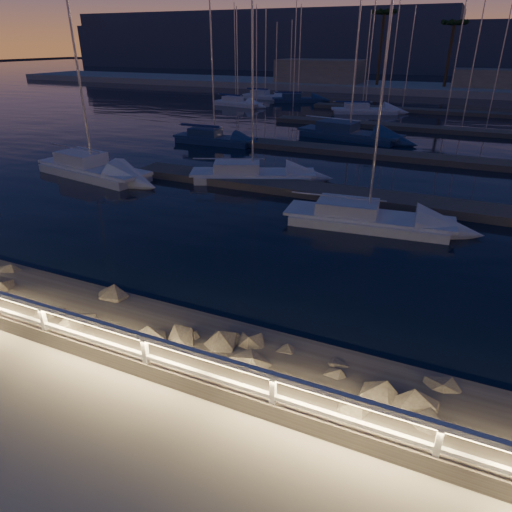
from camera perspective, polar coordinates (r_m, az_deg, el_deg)
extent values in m
plane|color=gray|center=(11.29, -17.50, -12.56)|extent=(400.00, 400.00, 0.00)
cube|color=gray|center=(10.18, -27.11, -20.23)|extent=(240.00, 5.00, 0.20)
cube|color=#69645A|center=(12.36, -12.78, -9.98)|extent=(240.00, 3.45, 1.29)
plane|color=black|center=(86.88, 21.29, 18.88)|extent=(320.00, 320.00, 0.00)
plane|color=black|center=(12.05, -16.73, -17.09)|extent=(400.00, 400.00, 0.00)
cube|color=white|center=(12.30, -24.93, -7.71)|extent=(0.11, 0.11, 1.00)
cube|color=white|center=(10.44, -13.62, -12.05)|extent=(0.11, 0.11, 1.00)
cube|color=white|center=(9.21, 2.11, -17.12)|extent=(0.11, 0.11, 1.00)
cube|color=white|center=(8.88, 21.70, -21.43)|extent=(0.11, 0.11, 1.00)
cube|color=white|center=(10.73, -18.19, -8.31)|extent=(44.00, 0.12, 0.12)
cube|color=white|center=(11.00, -17.84, -10.49)|extent=(44.00, 0.09, 0.09)
cube|color=#FFCF72|center=(10.76, -18.21, -8.72)|extent=(44.00, 0.04, 0.03)
sphere|color=#69645A|center=(13.06, -20.41, -8.08)|extent=(0.73, 0.73, 0.73)
cube|color=#5B544C|center=(24.32, 7.92, 8.05)|extent=(22.00, 2.00, 0.40)
cube|color=#5B544C|center=(33.73, 13.10, 12.48)|extent=(22.00, 2.00, 0.40)
cube|color=#5B544C|center=(45.36, 16.52, 15.28)|extent=(22.00, 2.00, 0.40)
cube|color=#5B544C|center=(57.14, 18.57, 16.91)|extent=(22.00, 2.00, 0.40)
cube|color=gray|center=(80.88, 20.95, 18.85)|extent=(160.00, 14.00, 1.20)
cube|color=gray|center=(84.12, 8.08, 21.72)|extent=(14.00, 8.00, 4.00)
cube|color=gray|center=(81.51, 27.05, 18.94)|extent=(10.00, 6.00, 3.00)
cylinder|color=#483621|center=(79.66, 15.31, 23.73)|extent=(0.44, 0.44, 10.50)
cylinder|color=#483621|center=(79.47, 23.01, 22.18)|extent=(0.44, 0.44, 9.00)
cube|color=#343C51|center=(136.50, 23.60, 22.26)|extent=(220.00, 30.00, 14.00)
cube|color=#343C51|center=(160.73, 0.05, 25.04)|extent=(120.00, 25.00, 18.00)
cube|color=silver|center=(29.26, -19.60, 9.68)|extent=(7.64, 3.65, 0.62)
cube|color=silver|center=(29.17, -19.71, 10.42)|extent=(8.18, 3.40, 0.17)
cube|color=silver|center=(29.89, -21.03, 11.35)|extent=(3.12, 2.29, 0.74)
cylinder|color=#ABABB0|center=(28.37, -21.76, 23.11)|extent=(0.14, 0.14, 12.73)
cylinder|color=#ABABB0|center=(30.19, -21.78, 12.46)|extent=(4.53, 0.87, 0.09)
cube|color=silver|center=(20.49, 13.77, 4.09)|extent=(6.79, 2.86, 0.48)
cube|color=silver|center=(20.39, 13.86, 4.88)|extent=(7.31, 2.58, 0.13)
cube|color=silver|center=(20.37, 11.38, 6.01)|extent=(2.72, 1.90, 0.56)
cylinder|color=#ABABB0|center=(19.23, 15.76, 21.34)|extent=(0.10, 0.10, 11.47)
cylinder|color=#ABABB0|center=(20.29, 10.20, 7.33)|extent=(4.11, 0.48, 0.07)
cube|color=navy|center=(37.10, -5.14, 14.07)|extent=(6.17, 2.17, 0.52)
cube|color=navy|center=(37.04, -5.16, 14.57)|extent=(6.67, 1.87, 0.14)
cube|color=navy|center=(37.39, -6.38, 15.13)|extent=(2.41, 1.58, 0.61)
cylinder|color=#ABABB0|center=(36.43, -5.52, 22.96)|extent=(0.11, 0.11, 10.64)
cylinder|color=#ABABB0|center=(37.52, -7.00, 15.87)|extent=(3.83, 0.15, 0.08)
cube|color=silver|center=(26.69, -0.40, 9.73)|extent=(6.87, 4.58, 0.51)
cube|color=silver|center=(26.61, -0.40, 10.40)|extent=(7.25, 4.49, 0.14)
cube|color=silver|center=(26.57, -2.40, 11.08)|extent=(2.98, 2.50, 0.60)
cylinder|color=#ABABB0|center=(25.74, -0.45, 22.92)|extent=(0.11, 0.11, 11.36)
cylinder|color=#ABABB0|center=(26.49, -3.42, 12.05)|extent=(3.79, 1.68, 0.07)
cube|color=silver|center=(59.54, -2.27, 18.37)|extent=(6.23, 3.05, 0.51)
cube|color=silver|center=(59.51, -2.27, 18.67)|extent=(6.66, 2.85, 0.14)
cube|color=silver|center=(59.97, -2.94, 19.02)|extent=(2.55, 1.89, 0.60)
cylinder|color=#ABABB0|center=(59.13, -2.37, 23.75)|extent=(0.11, 0.11, 10.35)
cylinder|color=#ABABB0|center=(60.18, -3.29, 19.48)|extent=(3.68, 0.76, 0.07)
cube|color=navy|center=(39.50, 11.59, 14.35)|extent=(8.34, 4.17, 0.62)
cube|color=navy|center=(39.43, 11.64, 14.92)|extent=(8.91, 3.91, 0.17)
cube|color=navy|center=(39.82, 10.20, 15.71)|extent=(3.43, 2.56, 0.73)
cylinder|color=#ABABB0|center=(38.84, 12.63, 25.15)|extent=(0.14, 0.14, 13.84)
cylinder|color=#ABABB0|center=(39.98, 9.52, 16.62)|extent=(4.90, 1.06, 0.09)
cube|color=silver|center=(54.61, 13.45, 17.11)|extent=(7.21, 4.33, 0.49)
cube|color=silver|center=(54.57, 13.49, 17.43)|extent=(7.64, 4.19, 0.13)
cube|color=silver|center=(54.42, 12.48, 17.84)|extent=(3.06, 2.47, 0.58)
cylinder|color=#ABABB0|center=(54.14, 14.18, 23.74)|extent=(0.11, 0.11, 11.87)
cylinder|color=#ABABB0|center=(54.32, 12.01, 18.35)|extent=(4.07, 1.43, 0.07)
cube|color=silver|center=(67.19, 1.16, 19.17)|extent=(6.21, 2.61, 0.51)
cube|color=silver|center=(67.16, 1.17, 19.45)|extent=(6.68, 2.36, 0.14)
cube|color=silver|center=(67.54, 0.51, 19.76)|extent=(2.49, 1.74, 0.61)
cylinder|color=#ABABB0|center=(66.83, 1.21, 24.00)|extent=(0.11, 0.11, 10.48)
cylinder|color=#ABABB0|center=(67.70, 0.18, 20.17)|extent=(3.76, 0.45, 0.07)
cube|color=navy|center=(64.01, 5.26, 18.77)|extent=(6.54, 4.52, 0.49)
cube|color=navy|center=(63.98, 5.27, 19.05)|extent=(6.88, 4.45, 0.13)
cube|color=navy|center=(63.87, 4.46, 19.34)|extent=(2.86, 2.44, 0.58)
cylinder|color=#ABABB0|center=(63.62, 5.48, 23.98)|extent=(0.11, 0.11, 10.84)
cylinder|color=#ABABB0|center=(63.79, 4.06, 19.75)|extent=(3.57, 1.71, 0.07)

